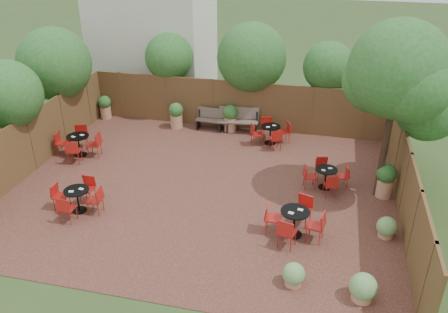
# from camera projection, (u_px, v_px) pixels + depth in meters

# --- Properties ---
(ground) EXTENTS (80.00, 80.00, 0.00)m
(ground) POSITION_uv_depth(u_px,v_px,m) (203.00, 189.00, 14.78)
(ground) COLOR #354F23
(ground) RESTS_ON ground
(courtyard_paving) EXTENTS (12.00, 10.00, 0.02)m
(courtyard_paving) POSITION_uv_depth(u_px,v_px,m) (203.00, 189.00, 14.78)
(courtyard_paving) COLOR #3D1F19
(courtyard_paving) RESTS_ON ground
(fence_back) EXTENTS (12.00, 0.08, 2.00)m
(fence_back) POSITION_uv_depth(u_px,v_px,m) (236.00, 105.00, 18.64)
(fence_back) COLOR brown
(fence_back) RESTS_ON ground
(fence_left) EXTENTS (0.08, 10.00, 2.00)m
(fence_left) POSITION_uv_depth(u_px,v_px,m) (31.00, 143.00, 15.53)
(fence_left) COLOR brown
(fence_left) RESTS_ON ground
(fence_right) EXTENTS (0.08, 10.00, 2.00)m
(fence_right) POSITION_uv_depth(u_px,v_px,m) (405.00, 185.00, 13.11)
(fence_right) COLOR brown
(fence_right) RESTS_ON ground
(neighbour_building) EXTENTS (5.00, 4.00, 8.00)m
(neighbour_building) POSITION_uv_depth(u_px,v_px,m) (153.00, 11.00, 20.75)
(neighbour_building) COLOR silver
(neighbour_building) RESTS_ON ground
(overhang_foliage) EXTENTS (15.57, 10.62, 2.76)m
(overhang_foliage) POSITION_uv_depth(u_px,v_px,m) (155.00, 75.00, 16.53)
(overhang_foliage) COLOR #235D1E
(overhang_foliage) RESTS_ON ground
(courtyard_tree) EXTENTS (2.88, 2.80, 5.43)m
(courtyard_tree) POSITION_uv_depth(u_px,v_px,m) (397.00, 75.00, 12.65)
(courtyard_tree) COLOR black
(courtyard_tree) RESTS_ON courtyard_paving
(park_bench_left) EXTENTS (1.43, 0.54, 0.87)m
(park_bench_left) POSITION_uv_depth(u_px,v_px,m) (214.00, 119.00, 18.72)
(park_bench_left) COLOR brown
(park_bench_left) RESTS_ON courtyard_paving
(park_bench_right) EXTENTS (1.65, 0.70, 0.99)m
(park_bench_right) POSITION_uv_depth(u_px,v_px,m) (238.00, 120.00, 18.50)
(park_bench_right) COLOR brown
(park_bench_right) RESTS_ON courtyard_paving
(bistro_tables) EXTENTS (10.33, 7.34, 0.90)m
(bistro_tables) POSITION_uv_depth(u_px,v_px,m) (201.00, 171.00, 14.93)
(bistro_tables) COLOR black
(bistro_tables) RESTS_ON courtyard_paving
(planters) EXTENTS (11.81, 4.39, 1.11)m
(planters) POSITION_uv_depth(u_px,v_px,m) (222.00, 128.00, 17.60)
(planters) COLOR tan
(planters) RESTS_ON courtyard_paving
(low_shrubs) EXTENTS (2.82, 3.14, 0.69)m
(low_shrubs) POSITION_uv_depth(u_px,v_px,m) (352.00, 265.00, 11.09)
(low_shrubs) COLOR tan
(low_shrubs) RESTS_ON courtyard_paving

